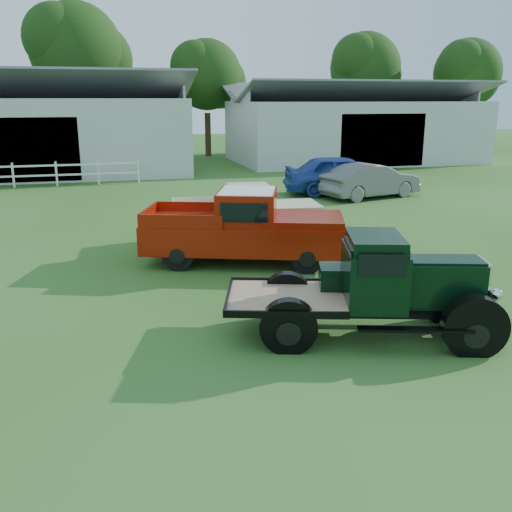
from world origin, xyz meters
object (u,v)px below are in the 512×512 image
object	(u,v)px
red_pickup	(243,226)
misc_car_blue	(342,175)
white_pickup	(246,215)
misc_car_grey	(371,181)
vintage_flatbed	(367,286)

from	to	relation	value
red_pickup	misc_car_blue	distance (m)	11.91
white_pickup	misc_car_grey	distance (m)	9.56
misc_car_blue	misc_car_grey	world-z (taller)	misc_car_blue
red_pickup	white_pickup	bearing A→B (deg)	93.37
white_pickup	misc_car_blue	bearing A→B (deg)	55.27
vintage_flatbed	white_pickup	distance (m)	7.46
red_pickup	misc_car_blue	xyz separation A→B (m)	(6.96, 9.66, -0.09)
misc_car_blue	white_pickup	bearing A→B (deg)	149.90
misc_car_grey	misc_car_blue	bearing A→B (deg)	20.29
misc_car_blue	misc_car_grey	xyz separation A→B (m)	(0.85, -1.19, -0.14)
red_pickup	misc_car_grey	xyz separation A→B (m)	(7.81, 8.47, -0.23)
red_pickup	misc_car_grey	size ratio (longest dim) A/B	1.18
misc_car_blue	misc_car_grey	size ratio (longest dim) A/B	1.15
white_pickup	vintage_flatbed	bearing A→B (deg)	-81.58
vintage_flatbed	white_pickup	world-z (taller)	vintage_flatbed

